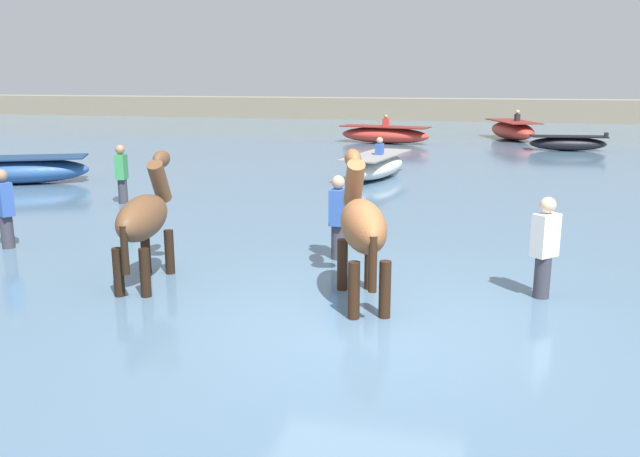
{
  "coord_description": "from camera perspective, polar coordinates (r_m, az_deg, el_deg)",
  "views": [
    {
      "loc": [
        1.24,
        -7.0,
        3.06
      ],
      "look_at": [
        -1.05,
        2.2,
        0.84
      ],
      "focal_mm": 36.46,
      "sensor_mm": 36.0,
      "label": 1
    }
  ],
  "objects": [
    {
      "name": "boat_far_inshore",
      "position": [
        18.04,
        4.94,
        5.49
      ],
      "size": [
        1.67,
        3.48,
        1.12
      ],
      "color": "silver",
      "rests_on": "water_surface"
    },
    {
      "name": "boat_far_offshore",
      "position": [
        27.62,
        5.7,
        8.2
      ],
      "size": [
        4.01,
        1.98,
        1.19
      ],
      "color": "#BC382D",
      "rests_on": "water_surface"
    },
    {
      "name": "person_wading_close",
      "position": [
        9.83,
        1.58,
        0.29
      ],
      "size": [
        0.22,
        0.33,
        1.63
      ],
      "color": "#383842",
      "rests_on": "ground"
    },
    {
      "name": "person_onlooker_right",
      "position": [
        11.63,
        -25.89,
        0.98
      ],
      "size": [
        0.38,
        0.33,
        1.63
      ],
      "color": "#383842",
      "rests_on": "ground"
    },
    {
      "name": "horse_lead_chestnut",
      "position": [
        7.9,
        3.7,
        0.02
      ],
      "size": [
        0.98,
        1.95,
        2.14
      ],
      "color": "brown",
      "rests_on": "ground"
    },
    {
      "name": "person_wading_mid",
      "position": [
        8.56,
        19.04,
        -2.39
      ],
      "size": [
        0.37,
        0.37,
        1.63
      ],
      "color": "#383842",
      "rests_on": "ground"
    },
    {
      "name": "boat_mid_outer",
      "position": [
        30.4,
        16.53,
        8.28
      ],
      "size": [
        2.48,
        3.99,
        1.3
      ],
      "color": "#BC382D",
      "rests_on": "water_surface"
    },
    {
      "name": "horse_trailing_bay",
      "position": [
        8.92,
        -15.11,
        0.73
      ],
      "size": [
        0.71,
        1.88,
        2.04
      ],
      "color": "brown",
      "rests_on": "ground"
    },
    {
      "name": "boat_distant_east",
      "position": [
        26.42,
        20.93,
        7.0
      ],
      "size": [
        2.9,
        1.23,
        0.69
      ],
      "color": "black",
      "rests_on": "water_surface"
    },
    {
      "name": "far_shoreline",
      "position": [
        43.24,
        12.51,
        9.94
      ],
      "size": [
        80.0,
        2.4,
        1.71
      ],
      "primitive_type": "cube",
      "color": "gray",
      "rests_on": "ground"
    },
    {
      "name": "ground_plane",
      "position": [
        7.74,
        3.64,
        -10.14
      ],
      "size": [
        120.0,
        120.0,
        0.0
      ],
      "primitive_type": "plane",
      "color": "#666051"
    },
    {
      "name": "person_onlooker_left",
      "position": [
        14.87,
        -16.98,
        4.12
      ],
      "size": [
        0.27,
        0.36,
        1.63
      ],
      "color": "#383842",
      "rests_on": "ground"
    },
    {
      "name": "boat_distant_west",
      "position": [
        18.7,
        -24.8,
        4.66
      ],
      "size": [
        3.59,
        2.53,
        0.69
      ],
      "color": "#28518E",
      "rests_on": "water_surface"
    },
    {
      "name": "water_surface",
      "position": [
        17.29,
        9.67,
        3.36
      ],
      "size": [
        90.0,
        90.0,
        0.34
      ],
      "primitive_type": "cube",
      "color": "slate",
      "rests_on": "ground"
    }
  ]
}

